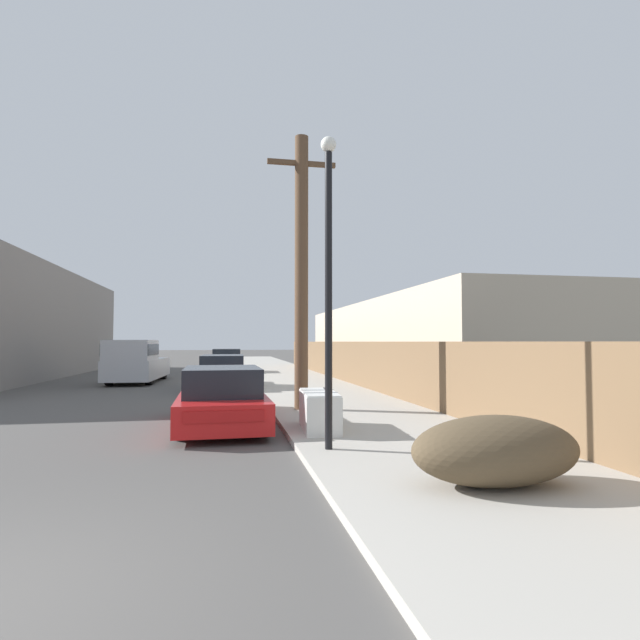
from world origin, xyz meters
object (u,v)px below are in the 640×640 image
(car_parked_mid, at_px, (223,373))
(pickup_truck, at_px, (136,362))
(parked_sports_car_red, at_px, (222,399))
(discarded_fridge, at_px, (319,410))
(car_parked_far, at_px, (227,362))
(brush_pile, at_px, (496,450))
(street_lamp, at_px, (329,267))
(utility_pole, at_px, (301,268))

(car_parked_mid, distance_m, pickup_truck, 5.42)
(parked_sports_car_red, bearing_deg, discarded_fridge, -38.30)
(pickup_truck, bearing_deg, car_parked_mid, 138.05)
(parked_sports_car_red, height_order, car_parked_mid, car_parked_mid)
(car_parked_far, distance_m, brush_pile, 24.21)
(pickup_truck, relative_size, brush_pile, 2.67)
(parked_sports_car_red, relative_size, car_parked_mid, 1.01)
(car_parked_mid, bearing_deg, street_lamp, -80.17)
(brush_pile, bearing_deg, car_parked_mid, 102.97)
(brush_pile, bearing_deg, pickup_truck, 111.54)
(parked_sports_car_red, xyz_separation_m, pickup_truck, (-3.84, 12.38, 0.36))
(discarded_fridge, distance_m, parked_sports_car_red, 2.38)
(parked_sports_car_red, height_order, street_lamp, street_lamp)
(parked_sports_car_red, bearing_deg, pickup_truck, 106.00)
(car_parked_mid, relative_size, utility_pole, 0.66)
(discarded_fridge, bearing_deg, utility_pole, 92.02)
(parked_sports_car_red, distance_m, brush_pile, 6.50)
(street_lamp, distance_m, brush_pile, 3.80)
(car_parked_mid, height_order, street_lamp, street_lamp)
(discarded_fridge, bearing_deg, parked_sports_car_red, 146.94)
(pickup_truck, distance_m, utility_pole, 12.61)
(discarded_fridge, distance_m, street_lamp, 3.15)
(parked_sports_car_red, relative_size, pickup_truck, 0.84)
(parked_sports_car_red, relative_size, utility_pole, 0.66)
(pickup_truck, height_order, utility_pole, utility_pole)
(parked_sports_car_red, distance_m, street_lamp, 4.42)
(pickup_truck, height_order, brush_pile, pickup_truck)
(pickup_truck, xyz_separation_m, brush_pile, (7.10, -18.00, -0.41))
(street_lamp, bearing_deg, discarded_fridge, 84.06)
(utility_pole, distance_m, street_lamp, 4.86)
(discarded_fridge, relative_size, utility_pole, 0.25)
(discarded_fridge, bearing_deg, brush_pile, -67.88)
(discarded_fridge, relative_size, brush_pile, 0.86)
(utility_pole, xyz_separation_m, street_lamp, (-0.29, -4.80, -0.70))
(discarded_fridge, relative_size, street_lamp, 0.35)
(parked_sports_car_red, distance_m, pickup_truck, 12.97)
(parked_sports_car_red, height_order, car_parked_far, car_parked_far)
(utility_pole, height_order, brush_pile, utility_pole)
(discarded_fridge, xyz_separation_m, pickup_truck, (-5.73, 13.81, 0.46))
(parked_sports_car_red, xyz_separation_m, car_parked_far, (0.22, 18.39, 0.08))
(street_lamp, xyz_separation_m, brush_pile, (1.56, -2.38, -2.53))
(car_parked_mid, xyz_separation_m, brush_pile, (3.27, -14.19, -0.09))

